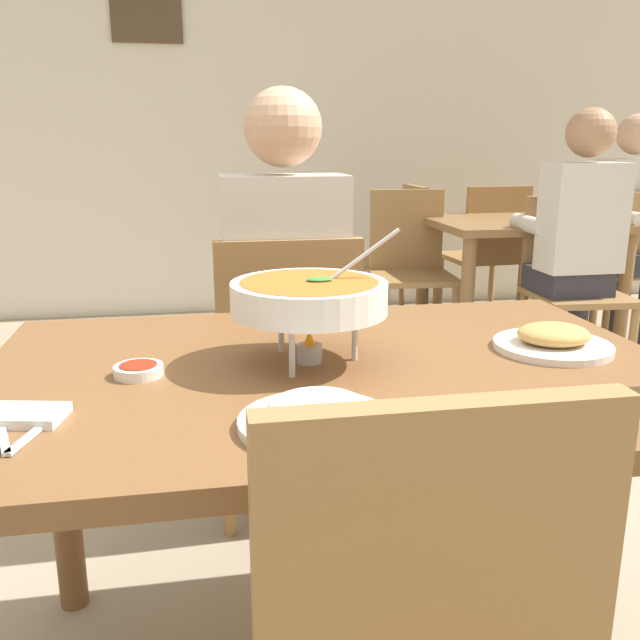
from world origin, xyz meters
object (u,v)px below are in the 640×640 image
chair_bg_corner (488,248)px  chair_bg_right (397,249)px  appetizer_plate (553,340)px  patron_bg_left (577,233)px  rice_plate (317,415)px  chair_bg_middle (629,260)px  chair_bg_window (410,261)px  chair_diner_main (286,362)px  dining_table_main (334,414)px  diner_main (283,284)px  dining_table_far (520,243)px  sauce_dish (138,370)px  curry_bowl (309,298)px  patron_bg_middle (632,218)px  chair_bg_left (571,277)px

chair_bg_corner → chair_bg_right: bearing=173.6°
appetizer_plate → patron_bg_left: (1.05, 1.69, -0.02)m
patron_bg_left → rice_plate: bearing=-128.7°
appetizer_plate → chair_bg_middle: bearing=52.4°
chair_bg_window → chair_bg_middle: bearing=-9.2°
chair_diner_main → rice_plate: chair_diner_main is taller
dining_table_main → chair_bg_right: size_ratio=1.48×
diner_main → chair_bg_corner: bearing=52.2°
diner_main → dining_table_far: diner_main is taller
appetizer_plate → sauce_dish: size_ratio=2.67×
chair_bg_middle → chair_bg_corner: 0.83m
chair_diner_main → curry_bowl: curry_bowl is taller
diner_main → patron_bg_middle: 2.59m
chair_bg_right → patron_bg_middle: patron_bg_middle is taller
patron_bg_left → chair_bg_middle: bearing=38.0°
chair_bg_corner → patron_bg_middle: size_ratio=0.69×
rice_plate → sauce_dish: rice_plate is taller
chair_bg_window → dining_table_main: bearing=-111.0°
curry_bowl → chair_bg_right: (1.02, 2.82, -0.36)m
chair_diner_main → chair_bg_middle: size_ratio=1.00×
appetizer_plate → chair_bg_corner: (1.09, 2.76, -0.25)m
dining_table_far → chair_bg_right: size_ratio=1.11×
curry_bowl → chair_bg_middle: (2.20, 2.18, -0.36)m
rice_plate → dining_table_far: bearing=58.0°
appetizer_plate → patron_bg_left: bearing=58.2°
dining_table_main → chair_bg_corner: chair_bg_corner is taller
chair_diner_main → sauce_dish: bearing=-116.5°
chair_bg_left → chair_bg_corner: 0.97m
chair_bg_right → dining_table_main: bearing=-109.0°
patron_bg_middle → curry_bowl: bearing=-135.0°
chair_bg_corner → chair_bg_window: bearing=-149.6°
sauce_dish → patron_bg_left: (1.88, 1.71, -0.01)m
dining_table_main → appetizer_plate: bearing=1.7°
dining_table_far → chair_bg_left: bearing=-85.3°
sauce_dish → dining_table_far: bearing=50.4°
sauce_dish → chair_bg_corner: bearing=55.3°
dining_table_far → curry_bowl: bearing=-124.7°
sauce_dish → chair_bg_left: chair_bg_left is taller
chair_bg_right → dining_table_far: bearing=-45.6°
chair_bg_middle → chair_bg_right: size_ratio=1.00×
sauce_dish → chair_bg_left: bearing=43.1°
diner_main → chair_bg_left: (1.56, 1.04, -0.24)m
rice_plate → chair_bg_right: bearing=71.2°
rice_plate → sauce_dish: bearing=134.6°
patron_bg_left → patron_bg_middle: (0.63, 0.50, 0.00)m
chair_diner_main → rice_plate: size_ratio=3.75×
dining_table_far → patron_bg_left: 0.60m
chair_bg_left → curry_bowl: bearing=-132.0°
dining_table_far → dining_table_main: bearing=-123.7°
chair_diner_main → chair_bg_corner: same height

